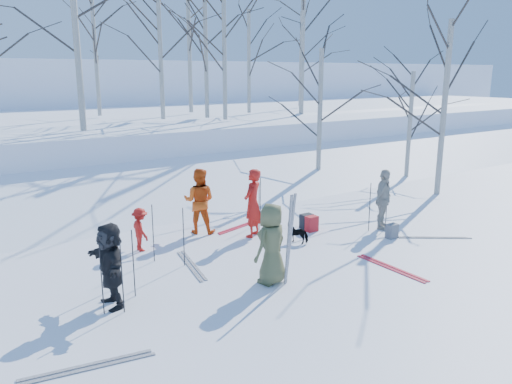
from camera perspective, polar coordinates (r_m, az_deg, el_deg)
ground at (r=11.68m, az=4.14°, el=-7.65°), size 120.00×120.00×0.00m
snow_ramp at (r=17.44m, az=-10.12°, el=-0.18°), size 70.00×9.49×4.12m
snow_plateau at (r=26.63m, az=-19.02°, el=5.84°), size 70.00×18.00×2.20m
far_hill at (r=47.10m, az=-25.95°, el=9.47°), size 90.00×30.00×6.00m
skier_olive_center at (r=10.13m, az=1.78°, el=-5.94°), size 0.94×0.74×1.68m
skier_red_north at (r=12.97m, az=-0.39°, el=-1.28°), size 0.79×0.71×1.80m
skier_redor_behind at (r=13.36m, az=-6.50°, el=-1.02°), size 1.08×1.06×1.76m
skier_red_seated at (r=12.33m, az=-13.08°, el=-4.20°), size 0.40×0.69×1.06m
skier_cream_east at (r=14.05m, az=14.35°, el=-0.83°), size 1.06×0.76×1.67m
skier_grey_west at (r=9.54m, az=-16.31°, el=-8.00°), size 0.51×1.49×1.60m
dog at (r=12.72m, az=4.78°, el=-4.70°), size 0.56×0.62×0.49m
upright_ski_left at (r=10.01m, az=3.74°, el=-5.52°), size 0.10×0.17×1.90m
upright_ski_right at (r=10.15m, az=3.95°, el=-5.25°), size 0.14×0.23×1.89m
ski_pair_a at (r=11.36m, az=-7.40°, el=-8.31°), size 0.90×1.97×0.02m
ski_pair_b at (r=13.86m, az=19.53°, el=-4.93°), size 1.99×2.09×0.02m
ski_pair_c at (r=14.06m, az=-1.59°, el=-3.88°), size 1.24×2.01×0.02m
ski_pair_d at (r=8.12m, az=-18.58°, el=-18.41°), size 0.79×1.96×0.02m
ski_pair_e at (r=11.52m, az=15.21°, el=-8.36°), size 0.23×1.90×0.02m
ski_pole_a at (r=11.54m, az=-11.68°, el=-4.64°), size 0.02×0.02×1.34m
ski_pole_b at (r=11.17m, az=-8.27°, el=-5.10°), size 0.02×0.02×1.34m
ski_pole_c at (r=9.32m, az=-17.23°, el=-9.45°), size 0.02×0.02×1.34m
ski_pole_d at (r=10.32m, az=-15.74°, el=-7.07°), size 0.02×0.02×1.34m
ski_pole_e at (r=9.27m, az=-15.06°, el=-9.41°), size 0.02×0.02×1.34m
ski_pole_f at (r=9.86m, az=-13.84°, el=-7.94°), size 0.02×0.02×1.34m
ski_pole_g at (r=14.13m, az=0.50°, el=-1.01°), size 0.02×0.02×1.34m
ski_pole_h at (r=14.04m, az=14.71°, el=-1.55°), size 0.02×0.02×1.34m
ski_pole_i at (r=13.52m, az=0.35°, el=-1.67°), size 0.02×0.02×1.34m
ski_pole_j at (r=13.80m, az=12.86°, el=-1.70°), size 0.02×0.02×1.34m
backpack_red at (r=13.65m, az=6.39°, el=-3.62°), size 0.32×0.22×0.42m
backpack_grey at (r=13.48m, az=15.28°, el=-4.33°), size 0.30×0.20×0.38m
backpack_dark at (r=13.90m, az=5.80°, el=-3.33°), size 0.34×0.24×0.40m
birch_plateau_b at (r=31.10m, az=5.14°, el=14.81°), size 4.46×4.46×5.51m
birch_plateau_c at (r=23.14m, az=-5.75°, el=15.58°), size 4.63×4.63×5.75m
birch_plateau_e at (r=22.13m, az=-3.63°, el=15.68°), size 4.61×4.61×5.73m
birch_plateau_f at (r=25.65m, az=5.38°, el=18.13°), size 6.35×6.35×8.22m
birch_plateau_h at (r=18.74m, az=-20.00°, el=18.15°), size 5.89×5.89×7.56m
birch_plateau_i at (r=25.26m, az=-17.83°, el=14.25°), size 4.26×4.26×5.23m
birch_plateau_j at (r=25.96m, az=-0.81°, el=14.63°), size 4.14×4.14×5.05m
birch_plateau_k at (r=22.62m, az=-10.87°, el=15.36°), size 4.57×4.57×5.67m
birch_plateau_l at (r=26.47m, az=-7.63°, el=16.02°), size 5.12×5.12×6.46m
birch_edge_b at (r=18.45m, az=20.69°, el=8.79°), size 4.76×4.76×5.94m
birch_edge_c at (r=20.84m, az=17.16°, el=7.18°), size 3.59×3.59×4.27m
birch_edge_e at (r=19.29m, az=7.30°, el=8.44°), size 4.16×4.16×5.09m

